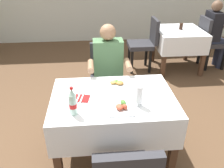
# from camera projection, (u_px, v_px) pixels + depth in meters

# --- Properties ---
(ground_plane) EXTENTS (11.00, 11.00, 0.00)m
(ground_plane) POSITION_uv_depth(u_px,v_px,m) (103.00, 154.00, 2.60)
(ground_plane) COLOR brown
(main_dining_table) EXTENTS (1.19, 0.83, 0.76)m
(main_dining_table) POSITION_uv_depth(u_px,v_px,m) (113.00, 111.00, 2.33)
(main_dining_table) COLOR white
(main_dining_table) RESTS_ON ground
(chair_far_diner_seat) EXTENTS (0.44, 0.50, 0.97)m
(chair_far_diner_seat) POSITION_uv_depth(u_px,v_px,m) (107.00, 77.00, 3.04)
(chair_far_diner_seat) COLOR #2D2D33
(chair_far_diner_seat) RESTS_ON ground
(seated_diner_far) EXTENTS (0.50, 0.46, 1.26)m
(seated_diner_far) POSITION_uv_depth(u_px,v_px,m) (108.00, 69.00, 2.87)
(seated_diner_far) COLOR #282D42
(seated_diner_far) RESTS_ON ground
(plate_near_camera) EXTENTS (0.22, 0.22, 0.07)m
(plate_near_camera) POSITION_uv_depth(u_px,v_px,m) (121.00, 107.00, 2.04)
(plate_near_camera) COLOR white
(plate_near_camera) RESTS_ON main_dining_table
(plate_far_diner) EXTENTS (0.22, 0.22, 0.05)m
(plate_far_diner) POSITION_uv_depth(u_px,v_px,m) (116.00, 83.00, 2.43)
(plate_far_diner) COLOR white
(plate_far_diner) RESTS_ON main_dining_table
(beer_glass_left) EXTENTS (0.07, 0.07, 0.20)m
(beer_glass_left) POSITION_uv_depth(u_px,v_px,m) (139.00, 95.00, 2.05)
(beer_glass_left) COLOR white
(beer_glass_left) RESTS_ON main_dining_table
(cola_bottle_primary) EXTENTS (0.07, 0.07, 0.26)m
(cola_bottle_primary) POSITION_uv_depth(u_px,v_px,m) (73.00, 103.00, 1.94)
(cola_bottle_primary) COLOR silver
(cola_bottle_primary) RESTS_ON main_dining_table
(napkin_cutlery_set) EXTENTS (0.19, 0.20, 0.01)m
(napkin_cutlery_set) POSITION_uv_depth(u_px,v_px,m) (80.00, 98.00, 2.20)
(napkin_cutlery_set) COLOR maroon
(napkin_cutlery_set) RESTS_ON main_dining_table
(background_dining_table) EXTENTS (0.83, 0.86, 0.76)m
(background_dining_table) POSITION_uv_depth(u_px,v_px,m) (178.00, 40.00, 4.31)
(background_dining_table) COLOR white
(background_dining_table) RESTS_ON ground
(background_chair_left) EXTENTS (0.50, 0.44, 0.97)m
(background_chair_left) POSITION_uv_depth(u_px,v_px,m) (145.00, 42.00, 4.27)
(background_chair_left) COLOR #2D2D33
(background_chair_left) RESTS_ON ground
(background_chair_right) EXTENTS (0.50, 0.44, 0.97)m
(background_chair_right) POSITION_uv_depth(u_px,v_px,m) (210.00, 40.00, 4.37)
(background_chair_right) COLOR #2D2D33
(background_chair_right) RESTS_ON ground
(background_patron) EXTENTS (0.46, 0.50, 1.26)m
(background_patron) POSITION_uv_depth(u_px,v_px,m) (215.00, 31.00, 4.29)
(background_patron) COLOR #282D42
(background_patron) RESTS_ON ground
(background_table_tumbler) EXTENTS (0.06, 0.06, 0.11)m
(background_table_tumbler) POSITION_uv_depth(u_px,v_px,m) (181.00, 26.00, 4.22)
(background_table_tumbler) COLOR black
(background_table_tumbler) RESTS_ON background_dining_table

